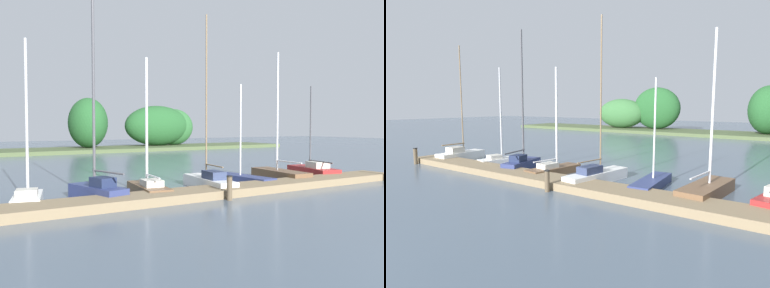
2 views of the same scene
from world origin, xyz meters
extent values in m
cube|color=#847051|center=(0.00, 11.50, 0.17)|extent=(23.57, 1.80, 0.35)
cube|color=#4C5B38|center=(0.00, 43.47, 0.20)|extent=(62.93, 8.00, 0.40)
ellipsoid|color=#235628|center=(14.96, 44.72, 2.96)|extent=(8.92, 4.35, 5.11)
ellipsoid|color=#2D6633|center=(17.73, 45.20, 2.78)|extent=(5.37, 3.66, 4.77)
ellipsoid|color=#235628|center=(5.58, 44.04, 3.29)|extent=(4.46, 5.03, 5.77)
cube|color=white|center=(-6.59, 13.54, 0.20)|extent=(1.61, 2.79, 0.39)
cube|color=white|center=(-6.30, 14.68, 0.18)|extent=(0.69, 0.77, 0.34)
cube|color=beige|center=(-6.67, 13.22, 0.52)|extent=(0.92, 0.95, 0.26)
cylinder|color=#B7B7BC|center=(-6.54, 13.73, 3.31)|extent=(0.11, 0.11, 5.82)
cube|color=navy|center=(-4.05, 13.09, 0.29)|extent=(1.60, 3.09, 0.58)
cube|color=navy|center=(-4.36, 14.38, 0.26)|extent=(0.67, 0.84, 0.49)
cube|color=#1E2847|center=(-3.96, 12.73, 0.77)|extent=(0.88, 1.03, 0.38)
cylinder|color=#4C4C51|center=(-4.10, 13.31, 4.36)|extent=(0.11, 0.11, 7.56)
cylinder|color=#4C4C51|center=(-3.88, 12.41, 1.19)|extent=(0.56, 2.01, 0.07)
cube|color=brown|center=(-1.72, 13.26, 0.21)|extent=(1.47, 3.44, 0.42)
cube|color=brown|center=(-1.51, 14.75, 0.19)|extent=(0.67, 0.90, 0.36)
cube|color=beige|center=(-1.78, 12.85, 0.56)|extent=(0.90, 1.10, 0.27)
cylinder|color=silver|center=(-1.69, 13.51, 3.16)|extent=(0.12, 0.12, 5.47)
cylinder|color=silver|center=(-1.79, 12.74, 0.86)|extent=(0.30, 1.72, 0.07)
cube|color=white|center=(1.27, 13.03, 0.28)|extent=(1.48, 4.05, 0.56)
cube|color=white|center=(1.52, 14.79, 0.25)|extent=(0.65, 1.05, 0.47)
cube|color=#2D3856|center=(1.20, 12.54, 0.74)|extent=(0.86, 1.27, 0.36)
cylinder|color=#7F6647|center=(1.31, 13.33, 4.33)|extent=(0.08, 0.08, 7.54)
cylinder|color=#7F6647|center=(1.20, 12.55, 1.16)|extent=(0.31, 1.72, 0.06)
cube|color=navy|center=(3.88, 13.68, 0.21)|extent=(1.23, 3.69, 0.42)
cube|color=navy|center=(3.74, 15.31, 0.19)|extent=(0.59, 0.95, 0.36)
cylinder|color=silver|center=(3.86, 13.95, 2.75)|extent=(0.09, 0.09, 4.66)
cube|color=brown|center=(6.35, 13.62, 0.28)|extent=(1.55, 3.92, 0.56)
cube|color=brown|center=(6.54, 15.34, 0.25)|extent=(0.73, 1.02, 0.48)
cylinder|color=silver|center=(6.38, 13.91, 3.74)|extent=(0.11, 0.11, 6.37)
cylinder|color=silver|center=(6.28, 12.97, 1.07)|extent=(0.29, 2.09, 0.07)
cube|color=maroon|center=(9.15, 13.83, 0.28)|extent=(1.99, 3.70, 0.55)
cube|color=maroon|center=(9.50, 15.37, 0.25)|extent=(0.86, 1.01, 0.47)
cube|color=beige|center=(9.05, 13.40, 0.73)|extent=(1.14, 1.23, 0.36)
cylinder|color=#4C4C51|center=(9.21, 14.09, 2.91)|extent=(0.09, 0.09, 4.73)
cylinder|color=#4C4C51|center=(8.99, 13.14, 0.93)|extent=(0.56, 2.11, 0.08)
cylinder|color=brown|center=(0.40, 10.33, 0.47)|extent=(0.22, 0.22, 0.94)
cylinder|color=black|center=(0.40, 10.33, 0.96)|extent=(0.25, 0.25, 0.04)
camera|label=1|loc=(-9.46, -2.57, 2.97)|focal=38.39mm
camera|label=2|loc=(9.67, -0.10, 3.82)|focal=29.95mm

